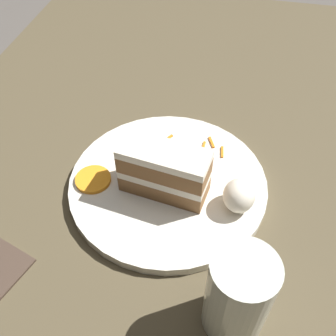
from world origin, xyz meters
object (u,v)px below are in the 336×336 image
plate (168,184)px  cream_dollop (239,196)px  drinking_glass (237,299)px  orange_garnish (93,179)px  cake_slice (164,171)px

plate → cream_dollop: size_ratio=5.95×
cream_dollop → plate: bearing=-103.5°
plate → cream_dollop: bearing=76.5°
drinking_glass → orange_garnish: bearing=-124.7°
plate → drinking_glass: (0.19, 0.12, 0.05)m
plate → cream_dollop: 0.12m
cream_dollop → drinking_glass: bearing=3.8°
cake_slice → drinking_glass: (0.17, 0.12, -0.00)m
plate → drinking_glass: drinking_glass is taller
cream_dollop → orange_garnish: (-0.00, -0.22, -0.02)m
orange_garnish → drinking_glass: (0.16, 0.24, 0.04)m
plate → cake_slice: 0.05m
cake_slice → drinking_glass: bearing=44.0°
cream_dollop → orange_garnish: bearing=-90.2°
cake_slice → plate: bearing=-176.5°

